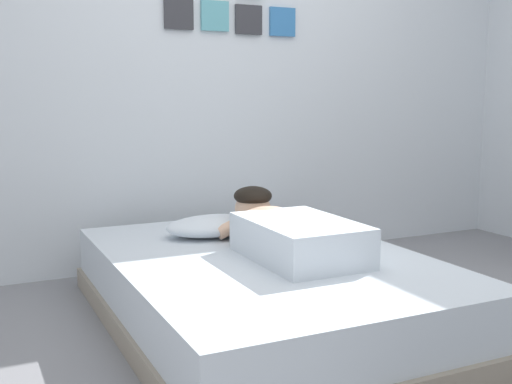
{
  "coord_description": "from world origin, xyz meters",
  "views": [
    {
      "loc": [
        -1.6,
        -2.14,
        1.06
      ],
      "look_at": [
        -0.24,
        0.71,
        0.58
      ],
      "focal_mm": 43.85,
      "sensor_mm": 36.0,
      "label": 1
    }
  ],
  "objects_px": {
    "bed": "(264,289)",
    "cell_phone": "(265,254)",
    "person_lying": "(285,230)",
    "coffee_cup": "(252,229)",
    "pillow": "(214,226)"
  },
  "relations": [
    {
      "from": "person_lying",
      "to": "coffee_cup",
      "type": "height_order",
      "value": "person_lying"
    },
    {
      "from": "bed",
      "to": "pillow",
      "type": "xyz_separation_m",
      "value": [
        -0.06,
        0.48,
        0.22
      ]
    },
    {
      "from": "bed",
      "to": "person_lying",
      "type": "bearing_deg",
      "value": 0.11
    },
    {
      "from": "pillow",
      "to": "cell_phone",
      "type": "xyz_separation_m",
      "value": [
        0.06,
        -0.48,
        -0.05
      ]
    },
    {
      "from": "pillow",
      "to": "coffee_cup",
      "type": "height_order",
      "value": "pillow"
    },
    {
      "from": "cell_phone",
      "to": "bed",
      "type": "bearing_deg",
      "value": 92.63
    },
    {
      "from": "pillow",
      "to": "coffee_cup",
      "type": "xyz_separation_m",
      "value": [
        0.18,
        -0.1,
        -0.02
      ]
    },
    {
      "from": "bed",
      "to": "person_lying",
      "type": "height_order",
      "value": "person_lying"
    },
    {
      "from": "pillow",
      "to": "person_lying",
      "type": "distance_m",
      "value": 0.51
    },
    {
      "from": "bed",
      "to": "cell_phone",
      "type": "distance_m",
      "value": 0.17
    },
    {
      "from": "coffee_cup",
      "to": "cell_phone",
      "type": "relative_size",
      "value": 0.89
    },
    {
      "from": "pillow",
      "to": "bed",
      "type": "bearing_deg",
      "value": -82.53
    },
    {
      "from": "bed",
      "to": "person_lying",
      "type": "distance_m",
      "value": 0.3
    },
    {
      "from": "person_lying",
      "to": "pillow",
      "type": "bearing_deg",
      "value": 110.26
    },
    {
      "from": "pillow",
      "to": "cell_phone",
      "type": "distance_m",
      "value": 0.49
    }
  ]
}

